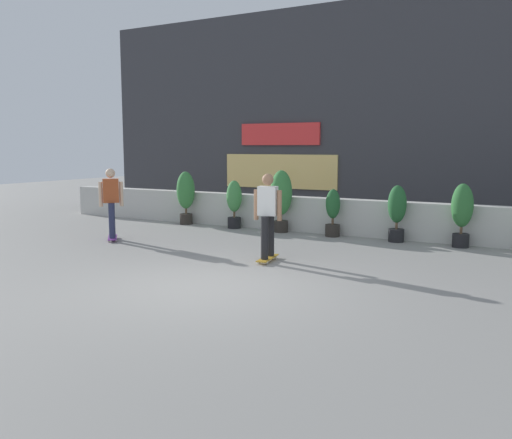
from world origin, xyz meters
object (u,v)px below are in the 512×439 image
at_px(potted_plant_0, 186,194).
at_px(potted_plant_2, 281,196).
at_px(potted_plant_1, 234,202).
at_px(skater_mid_plaza, 268,213).
at_px(potted_plant_5, 462,211).
at_px(potted_plant_3, 333,212).
at_px(skater_far_left, 111,201).
at_px(potted_plant_4, 397,210).

distance_m(potted_plant_0, potted_plant_2, 3.03).
height_order(potted_plant_0, potted_plant_1, potted_plant_0).
height_order(potted_plant_2, skater_mid_plaza, skater_mid_plaza).
relative_size(potted_plant_1, potted_plant_2, 0.81).
distance_m(potted_plant_5, skater_mid_plaza, 4.55).
relative_size(potted_plant_3, skater_far_left, 0.69).
height_order(potted_plant_0, skater_mid_plaza, skater_mid_plaza).
height_order(potted_plant_3, potted_plant_5, potted_plant_5).
height_order(potted_plant_5, skater_mid_plaza, skater_mid_plaza).
height_order(potted_plant_4, potted_plant_5, potted_plant_5).
distance_m(potted_plant_3, skater_far_left, 5.33).
height_order(potted_plant_1, skater_mid_plaza, skater_mid_plaza).
height_order(potted_plant_1, potted_plant_3, potted_plant_1).
height_order(potted_plant_1, potted_plant_4, potted_plant_4).
bearing_deg(potted_plant_0, potted_plant_4, 0.00).
distance_m(potted_plant_0, potted_plant_5, 7.45).
xyz_separation_m(potted_plant_0, skater_far_left, (0.08, -3.05, 0.07)).
bearing_deg(potted_plant_4, potted_plant_2, 180.00).
bearing_deg(potted_plant_4, potted_plant_1, 180.00).
height_order(potted_plant_0, potted_plant_5, potted_plant_0).
distance_m(potted_plant_1, potted_plant_2, 1.44).
bearing_deg(potted_plant_3, potted_plant_5, -0.00).
bearing_deg(skater_far_left, potted_plant_2, 45.94).
bearing_deg(skater_far_left, skater_mid_plaza, -4.67).
height_order(potted_plant_2, potted_plant_3, potted_plant_2).
bearing_deg(potted_plant_5, skater_far_left, -157.55).
relative_size(potted_plant_2, potted_plant_5, 1.14).
xyz_separation_m(skater_far_left, skater_mid_plaza, (4.35, -0.36, 0.00)).
bearing_deg(potted_plant_0, potted_plant_5, 0.00).
relative_size(potted_plant_0, potted_plant_1, 1.16).
relative_size(potted_plant_4, skater_far_left, 0.78).
height_order(potted_plant_3, skater_mid_plaza, skater_mid_plaza).
relative_size(potted_plant_2, skater_mid_plaza, 0.95).
distance_m(potted_plant_1, potted_plant_4, 4.42).
distance_m(potted_plant_4, potted_plant_5, 1.43).
xyz_separation_m(potted_plant_0, potted_plant_1, (1.61, 0.00, -0.15)).
bearing_deg(potted_plant_5, skater_mid_plaza, -131.56).
xyz_separation_m(potted_plant_0, skater_mid_plaza, (4.44, -3.40, 0.07)).
bearing_deg(skater_mid_plaza, potted_plant_1, 129.73).
bearing_deg(skater_far_left, potted_plant_3, 34.90).
height_order(potted_plant_3, skater_far_left, skater_far_left).
distance_m(potted_plant_1, skater_far_left, 3.41).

